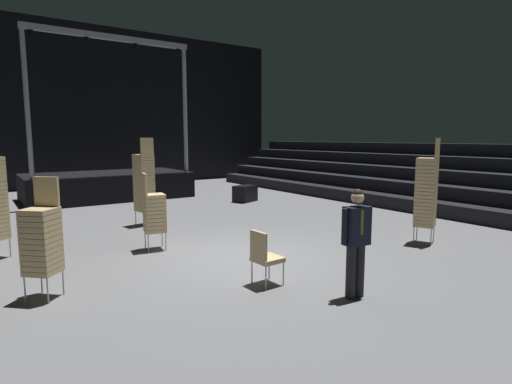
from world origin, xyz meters
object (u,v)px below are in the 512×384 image
(stage_riser, at_px, (108,183))
(loose_chair_near_man, at_px, (264,255))
(chair_stack_mid_left, at_px, (42,239))
(man_with_tie, at_px, (356,237))
(chair_stack_rear_left, at_px, (154,212))
(chair_stack_mid_right, at_px, (144,182))
(equipment_road_case, at_px, (245,194))
(chair_stack_front_right, at_px, (426,191))

(stage_riser, relative_size, loose_chair_near_man, 6.60)
(chair_stack_mid_left, distance_m, loose_chair_near_man, 3.49)
(man_with_tie, height_order, loose_chair_near_man, man_with_tie)
(chair_stack_rear_left, bearing_deg, chair_stack_mid_right, 174.31)
(chair_stack_mid_right, bearing_deg, chair_stack_mid_left, -141.06)
(chair_stack_mid_left, bearing_deg, equipment_road_case, -97.32)
(chair_stack_mid_left, distance_m, chair_stack_rear_left, 2.99)
(stage_riser, xyz_separation_m, chair_stack_front_right, (4.14, -11.72, 0.62))
(chair_stack_front_right, xyz_separation_m, chair_stack_mid_left, (-7.88, 1.35, -0.29))
(chair_stack_front_right, distance_m, chair_stack_rear_left, 6.27)
(man_with_tie, bearing_deg, loose_chair_near_man, -48.75)
(chair_stack_mid_right, height_order, chair_stack_rear_left, chair_stack_mid_right)
(chair_stack_mid_left, relative_size, equipment_road_case, 2.09)
(chair_stack_rear_left, height_order, equipment_road_case, chair_stack_rear_left)
(chair_stack_mid_right, relative_size, chair_stack_rear_left, 1.45)
(man_with_tie, distance_m, chair_stack_mid_left, 4.82)
(chair_stack_front_right, relative_size, loose_chair_near_man, 2.62)
(equipment_road_case, relative_size, loose_chair_near_man, 0.95)
(stage_riser, distance_m, loose_chair_near_man, 11.88)
(chair_stack_front_right, xyz_separation_m, chair_stack_rear_left, (-5.44, 3.08, -0.38))
(chair_stack_front_right, height_order, chair_stack_mid_right, same)
(stage_riser, bearing_deg, chair_stack_mid_left, -109.84)
(equipment_road_case, bearing_deg, chair_stack_mid_right, -156.97)
(chair_stack_mid_left, distance_m, chair_stack_mid_right, 5.43)
(man_with_tie, relative_size, chair_stack_mid_left, 0.91)
(chair_stack_mid_left, relative_size, chair_stack_rear_left, 1.10)
(stage_riser, height_order, chair_stack_front_right, stage_riser)
(chair_stack_mid_right, distance_m, loose_chair_near_man, 5.92)
(man_with_tie, bearing_deg, chair_stack_front_right, -154.30)
(chair_stack_front_right, relative_size, chair_stack_mid_right, 1.00)
(chair_stack_mid_right, distance_m, equipment_road_case, 5.20)
(chair_stack_front_right, height_order, chair_stack_mid_left, chair_stack_front_right)
(chair_stack_mid_right, bearing_deg, chair_stack_front_right, -65.79)
(stage_riser, bearing_deg, loose_chair_near_man, -92.97)
(chair_stack_front_right, bearing_deg, stage_riser, 85.70)
(chair_stack_front_right, relative_size, chair_stack_rear_left, 1.45)
(stage_riser, distance_m, chair_stack_mid_right, 6.04)
(chair_stack_mid_left, xyz_separation_m, chair_stack_rear_left, (2.44, 1.73, -0.08))
(stage_riser, relative_size, chair_stack_rear_left, 3.65)
(chair_stack_mid_right, xyz_separation_m, loose_chair_near_man, (-0.05, -5.87, -0.70))
(chair_stack_mid_right, height_order, equipment_road_case, chair_stack_mid_right)
(stage_riser, bearing_deg, chair_stack_mid_right, -95.39)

